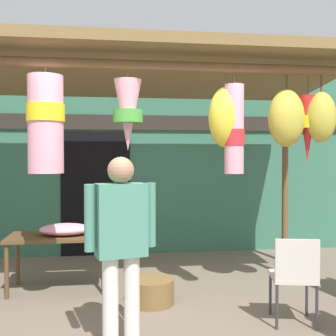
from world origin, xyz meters
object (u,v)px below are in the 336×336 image
Objects in this scene: folding_chair at (295,273)px; wicker_basket_by_table at (151,291)px; display_table at (59,241)px; shopper_by_bananas at (121,238)px; flower_heap_on_table at (66,229)px.

wicker_basket_by_table is at bearing 149.48° from folding_chair.
shopper_by_bananas reaches higher than display_table.
display_table is 1.86m from shopper_by_bananas.
flower_heap_on_table is 0.38× the size of shopper_by_bananas.
shopper_by_bananas is (-1.63, -0.30, 0.44)m from folding_chair.
display_table reaches higher than wicker_basket_by_table.
folding_chair is 0.53× the size of shopper_by_bananas.
folding_chair is at bearing 10.44° from shopper_by_bananas.
display_table is at bearing 149.40° from folding_chair.
flower_heap_on_table is at bearing 110.38° from shopper_by_bananas.
display_table is at bearing 149.30° from wicker_basket_by_table.
folding_chair is at bearing -30.52° from wicker_basket_by_table.
flower_heap_on_table is 2.64m from folding_chair.
shopper_by_bananas reaches higher than wicker_basket_by_table.
flower_heap_on_table is (0.09, -0.02, 0.15)m from display_table.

